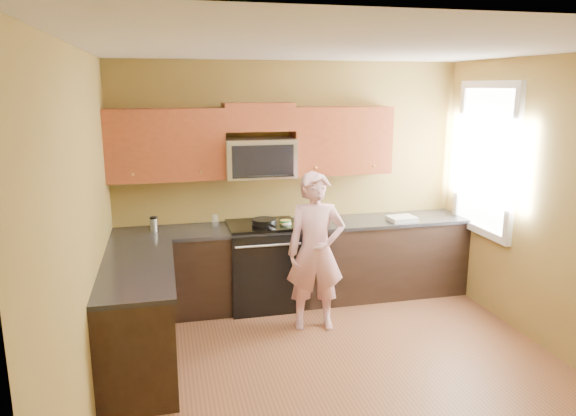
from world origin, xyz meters
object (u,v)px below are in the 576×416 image
object	(u,v)px
butter_tub	(285,226)
stove	(263,265)
woman	(316,252)
travel_mug	(154,232)
microwave	(260,177)
frying_pan	(264,224)

from	to	relation	value
butter_tub	stove	bearing A→B (deg)	167.61
woman	butter_tub	bearing A→B (deg)	113.92
woman	travel_mug	distance (m)	1.73
stove	microwave	xyz separation A→B (m)	(0.00, 0.12, 0.97)
stove	butter_tub	bearing A→B (deg)	-12.39
woman	frying_pan	distance (m)	0.77
microwave	butter_tub	size ratio (longest dim) A/B	6.22
woman	travel_mug	xyz separation A→B (m)	(-1.57, 0.71, 0.12)
microwave	stove	bearing A→B (deg)	-90.00
butter_tub	travel_mug	size ratio (longest dim) A/B	0.76
microwave	travel_mug	bearing A→B (deg)	-175.99
stove	frying_pan	size ratio (longest dim) A/B	1.98
microwave	travel_mug	xyz separation A→B (m)	(-1.16, -0.08, -0.53)
woman	butter_tub	distance (m)	0.65
microwave	woman	world-z (taller)	microwave
microwave	frying_pan	world-z (taller)	microwave
stove	frying_pan	bearing A→B (deg)	-59.00
frying_pan	travel_mug	world-z (taller)	travel_mug
travel_mug	butter_tub	bearing A→B (deg)	-3.99
microwave	frying_pan	bearing A→B (deg)	-84.08
butter_tub	travel_mug	world-z (taller)	travel_mug
microwave	woman	distance (m)	1.10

